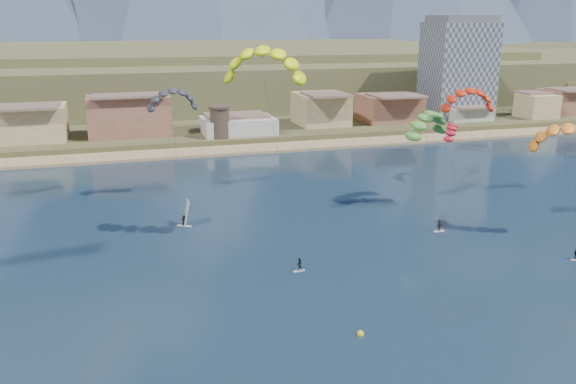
{
  "coord_description": "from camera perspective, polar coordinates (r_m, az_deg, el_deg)",
  "views": [
    {
      "loc": [
        -22.23,
        -43.72,
        32.91
      ],
      "look_at": [
        0.0,
        32.0,
        10.0
      ],
      "focal_mm": 37.3,
      "sensor_mm": 36.0,
      "label": 1
    }
  ],
  "objects": [
    {
      "name": "apartment_tower",
      "position": [
        203.01,
        15.89,
        11.33
      ],
      "size": [
        20.0,
        16.0,
        32.0
      ],
      "color": "gray",
      "rests_on": "ground"
    },
    {
      "name": "windsurfer",
      "position": [
        99.82,
        -9.81,
        -2.46
      ],
      "size": [
        2.78,
        2.76,
        4.41
      ],
      "color": "silver",
      "rests_on": "ground"
    },
    {
      "name": "kitesurfer_orange",
      "position": [
        99.97,
        25.07,
        5.04
      ],
      "size": [
        11.22,
        15.16,
        19.78
      ],
      "color": "silver",
      "rests_on": "ground"
    },
    {
      "name": "distant_kite_dark",
      "position": [
        111.01,
        -10.98,
        9.02
      ],
      "size": [
        9.89,
        6.29,
        22.5
      ],
      "color": "#262626",
      "rests_on": "ground"
    },
    {
      "name": "distant_kite_orange",
      "position": [
        107.66,
        16.84,
        8.77
      ],
      "size": [
        10.09,
        6.7,
        23.14
      ],
      "color": "#262626",
      "rests_on": "ground"
    },
    {
      "name": "kitesurfer_yellow",
      "position": [
        85.23,
        -2.3,
        12.49
      ],
      "size": [
        13.16,
        16.31,
        30.68
      ],
      "color": "silver",
      "rests_on": "ground"
    },
    {
      "name": "land",
      "position": [
        605.02,
        -14.59,
        12.57
      ],
      "size": [
        2200.0,
        900.0,
        4.0
      ],
      "color": "brown",
      "rests_on": "ground"
    },
    {
      "name": "distant_kite_red",
      "position": [
        128.56,
        15.19,
        5.84
      ],
      "size": [
        6.64,
        7.97,
        14.14
      ],
      "color": "#262626",
      "rests_on": "ground"
    },
    {
      "name": "buoy",
      "position": [
        66.89,
        6.92,
        -13.28
      ],
      "size": [
        0.8,
        0.8,
        0.8
      ],
      "color": "yellow",
      "rests_on": "ground"
    },
    {
      "name": "foothills",
      "position": [
        280.78,
        -7.3,
        11.19
      ],
      "size": [
        940.0,
        210.0,
        18.0
      ],
      "color": "brown",
      "rests_on": "ground"
    },
    {
      "name": "watchtower",
      "position": [
        162.24,
        -6.52,
        6.67
      ],
      "size": [
        5.82,
        5.82,
        8.6
      ],
      "color": "#47382D",
      "rests_on": "ground"
    },
    {
      "name": "kitesurfer_green",
      "position": [
        109.65,
        13.16,
        6.64
      ],
      "size": [
        11.5,
        19.2,
        20.72
      ],
      "color": "silver",
      "rests_on": "ground"
    },
    {
      "name": "beach",
      "position": [
        154.84,
        -7.76,
        3.86
      ],
      "size": [
        2200.0,
        12.0,
        0.9
      ],
      "color": "#A0835B",
      "rests_on": "ground"
    },
    {
      "name": "town",
      "position": [
        168.52,
        -22.37,
        6.48
      ],
      "size": [
        400.0,
        24.0,
        12.0
      ],
      "color": "beige",
      "rests_on": "ground"
    }
  ]
}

